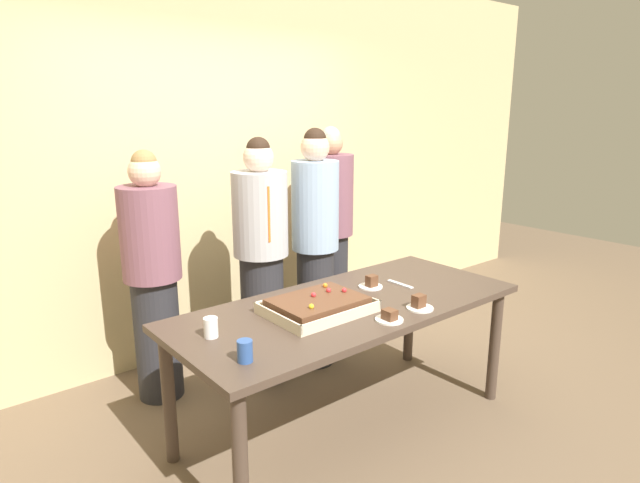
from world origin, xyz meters
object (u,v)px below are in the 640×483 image
object	(u,v)px
sheet_cake	(318,305)
person_striped_tie_right	(315,246)
drink_cup_nearest	(245,351)
person_serving_front	(153,276)
party_table	(349,317)
plated_slice_near_right	(419,304)
person_green_shirt_behind	(330,234)
plated_slice_near_left	(371,284)
drink_cup_middle	(211,327)
cake_server_utensil	(400,284)
person_far_right_suit	(261,261)
plated_slice_far_left	(389,317)

from	to	relation	value
sheet_cake	person_striped_tie_right	size ratio (longest dim) A/B	0.32
drink_cup_nearest	person_serving_front	xyz separation A→B (m)	(0.13, 1.31, -0.00)
party_table	plated_slice_near_right	world-z (taller)	plated_slice_near_right
party_table	person_green_shirt_behind	bearing A→B (deg)	54.29
sheet_cake	person_striped_tie_right	world-z (taller)	person_striped_tie_right
plated_slice_near_left	person_serving_front	size ratio (longest dim) A/B	0.09
person_green_shirt_behind	drink_cup_middle	bearing A→B (deg)	-15.50
sheet_cake	plated_slice_near_right	bearing A→B (deg)	-34.39
party_table	person_green_shirt_behind	size ratio (longest dim) A/B	1.19
plated_slice_near_right	person_green_shirt_behind	bearing A→B (deg)	69.54
party_table	person_striped_tie_right	size ratio (longest dim) A/B	1.19
cake_server_utensil	plated_slice_near_left	bearing A→B (deg)	156.92
drink_cup_middle	person_far_right_suit	xyz separation A→B (m)	(0.78, 0.74, 0.03)
plated_slice_near_left	sheet_cake	bearing A→B (deg)	-168.24
drink_cup_middle	person_serving_front	xyz separation A→B (m)	(0.12, 0.99, -0.00)
plated_slice_far_left	person_green_shirt_behind	distance (m)	1.58
plated_slice_near_left	person_green_shirt_behind	size ratio (longest dim) A/B	0.09
sheet_cake	person_serving_front	world-z (taller)	person_serving_front
plated_slice_far_left	cake_server_utensil	world-z (taller)	plated_slice_far_left
drink_cup_middle	cake_server_utensil	bearing A→B (deg)	-1.96
drink_cup_nearest	person_serving_front	bearing A→B (deg)	84.52
person_striped_tie_right	plated_slice_far_left	bearing A→B (deg)	18.52
plated_slice_near_left	person_serving_front	world-z (taller)	person_serving_front
party_table	person_far_right_suit	world-z (taller)	person_far_right_suit
plated_slice_near_right	plated_slice_far_left	xyz separation A→B (m)	(-0.26, -0.02, -0.01)
sheet_cake	person_striped_tie_right	xyz separation A→B (m)	(0.61, 0.78, 0.08)
sheet_cake	plated_slice_near_left	distance (m)	0.53
plated_slice_near_left	person_serving_front	xyz separation A→B (m)	(-1.01, 0.95, 0.02)
cake_server_utensil	plated_slice_near_right	bearing A→B (deg)	-123.04
drink_cup_middle	cake_server_utensil	size ratio (longest dim) A/B	0.50
party_table	person_serving_front	size ratio (longest dim) A/B	1.27
sheet_cake	plated_slice_near_left	size ratio (longest dim) A/B	3.70
drink_cup_middle	person_far_right_suit	world-z (taller)	person_far_right_suit
plated_slice_near_right	drink_cup_nearest	bearing A→B (deg)	176.48
plated_slice_far_left	person_serving_front	xyz separation A→B (m)	(-0.71, 1.40, 0.02)
person_serving_front	drink_cup_nearest	bearing A→B (deg)	-30.45
plated_slice_near_left	cake_server_utensil	bearing A→B (deg)	-23.08
person_far_right_suit	plated_slice_near_right	bearing A→B (deg)	26.59
party_table	drink_cup_nearest	xyz separation A→B (m)	(-0.85, -0.25, 0.14)
drink_cup_middle	person_striped_tie_right	bearing A→B (deg)	29.88
drink_cup_middle	sheet_cake	bearing A→B (deg)	-7.00
plated_slice_near_right	person_far_right_suit	size ratio (longest dim) A/B	0.09
sheet_cake	person_serving_front	xyz separation A→B (m)	(-0.49, 1.06, 0.01)
plated_slice_far_left	person_serving_front	bearing A→B (deg)	116.84
plated_slice_far_left	drink_cup_middle	world-z (taller)	drink_cup_middle
sheet_cake	person_green_shirt_behind	bearing A→B (deg)	46.78
person_green_shirt_behind	person_far_right_suit	xyz separation A→B (m)	(-0.81, -0.23, -0.02)
cake_server_utensil	person_serving_front	bearing A→B (deg)	139.17
drink_cup_middle	person_green_shirt_behind	distance (m)	1.86
plated_slice_near_right	drink_cup_nearest	xyz separation A→B (m)	(-1.09, 0.07, 0.02)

